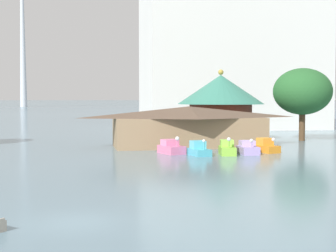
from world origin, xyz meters
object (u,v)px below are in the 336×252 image
pedal_boat_cyan (199,150)px  boathouse (189,126)px  pedal_boat_lime (227,149)px  pedal_boat_lavender (248,149)px  background_building_block (231,54)px  pedal_boat_pink (171,148)px  shoreline_tree_right (303,92)px  pedal_boat_orange (266,147)px  green_roof_pavilion (221,102)px

pedal_boat_cyan → boathouse: boathouse is taller
pedal_boat_cyan → pedal_boat_lime: size_ratio=0.95×
pedal_boat_lavender → background_building_block: 43.11m
pedal_boat_pink → shoreline_tree_right: 22.77m
pedal_boat_orange → boathouse: boathouse is taller
pedal_boat_lavender → green_roof_pavilion: green_roof_pavilion is taller
pedal_boat_cyan → pedal_boat_lavender: (4.90, 0.16, -0.01)m
background_building_block → pedal_boat_lavender: bearing=-105.4°
shoreline_tree_right → background_building_block: bearing=91.8°
pedal_boat_cyan → background_building_block: 44.75m
pedal_boat_pink → pedal_boat_lavender: bearing=57.5°
pedal_boat_pink → pedal_boat_cyan: (2.27, -1.99, -0.02)m
pedal_boat_pink → background_building_block: (18.16, 37.94, 12.47)m
pedal_boat_lime → pedal_boat_lavender: 2.14m
pedal_boat_orange → boathouse: bearing=-154.6°
pedal_boat_lime → pedal_boat_orange: (4.43, 1.32, -0.01)m
pedal_boat_orange → pedal_boat_lavender: bearing=-80.3°
pedal_boat_cyan → shoreline_tree_right: bearing=119.3°
green_roof_pavilion → background_building_block: background_building_block is taller
shoreline_tree_right → background_building_block: 27.56m
pedal_boat_lime → pedal_boat_lavender: bearing=104.8°
pedal_boat_lime → shoreline_tree_right: bearing=143.5°
pedal_boat_pink → pedal_boat_orange: 9.50m
pedal_boat_lime → shoreline_tree_right: shoreline_tree_right is taller
pedal_boat_cyan → pedal_boat_orange: size_ratio=0.98×
pedal_boat_cyan → boathouse: size_ratio=0.16×
pedal_boat_lavender → pedal_boat_pink: bearing=-102.3°
pedal_boat_orange → background_building_block: 41.52m
boathouse → green_roof_pavilion: bearing=53.3°
pedal_boat_lime → boathouse: (-1.83, 8.30, 1.76)m
pedal_boat_lime → pedal_boat_orange: 4.62m
green_roof_pavilion → shoreline_tree_right: bearing=-18.0°
pedal_boat_orange → green_roof_pavilion: size_ratio=0.26×
pedal_boat_orange → shoreline_tree_right: bearing=125.0°
pedal_boat_cyan → pedal_boat_lavender: bearing=82.8°
pedal_boat_lime → boathouse: size_ratio=0.17×
pedal_boat_orange → shoreline_tree_right: shoreline_tree_right is taller
pedal_boat_lime → pedal_boat_pink: bearing=-101.8°
pedal_boat_lavender → background_building_block: size_ratio=0.08×
pedal_boat_pink → pedal_boat_cyan: pedal_boat_pink is taller
pedal_boat_cyan → pedal_boat_lime: 2.77m
pedal_boat_lavender → shoreline_tree_right: size_ratio=0.29×
shoreline_tree_right → pedal_boat_lime: bearing=-136.4°
pedal_boat_lavender → shoreline_tree_right: shoreline_tree_right is taller
background_building_block → boathouse: bearing=-115.3°
pedal_boat_lavender → boathouse: (-3.96, 8.12, 1.81)m
pedal_boat_lavender → pedal_boat_cyan: bearing=-86.1°
pedal_boat_lavender → boathouse: 9.21m
pedal_boat_cyan → pedal_boat_orange: 7.32m
pedal_boat_cyan → pedal_boat_orange: (7.20, 1.29, 0.03)m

